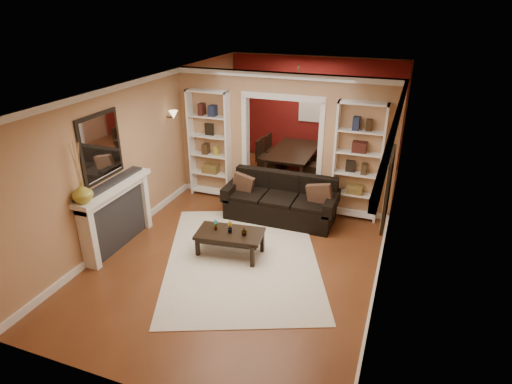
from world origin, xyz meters
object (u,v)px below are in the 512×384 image
at_px(bookshelf_left, 210,145).
at_px(bookshelf_right, 358,162).
at_px(sofa, 280,199).
at_px(coffee_table, 230,243).
at_px(fireplace, 118,216).
at_px(dining_table, 295,162).

distance_m(bookshelf_left, bookshelf_right, 3.10).
bearing_deg(sofa, coffee_table, -104.64).
bearing_deg(fireplace, coffee_table, 12.15).
bearing_deg(coffee_table, bookshelf_right, 43.22).
bearing_deg(fireplace, bookshelf_right, 34.80).
xyz_separation_m(bookshelf_left, dining_table, (1.41, 1.73, -0.83)).
distance_m(bookshelf_left, dining_table, 2.38).
relative_size(coffee_table, bookshelf_right, 0.48).
bearing_deg(bookshelf_right, coffee_table, -129.32).
relative_size(coffee_table, dining_table, 0.60).
height_order(coffee_table, bookshelf_left, bookshelf_left).
xyz_separation_m(coffee_table, bookshelf_right, (1.74, 2.12, 0.94)).
bearing_deg(bookshelf_left, sofa, -18.18).
xyz_separation_m(bookshelf_right, dining_table, (-1.69, 1.73, -0.83)).
relative_size(coffee_table, fireplace, 0.65).
bearing_deg(fireplace, dining_table, 65.43).
distance_m(bookshelf_right, dining_table, 2.56).
xyz_separation_m(bookshelf_right, fireplace, (-3.64, -2.53, -0.57)).
distance_m(sofa, dining_table, 2.34).
bearing_deg(sofa, bookshelf_left, 161.82).
bearing_deg(dining_table, sofa, -171.23).
relative_size(fireplace, dining_table, 0.93).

